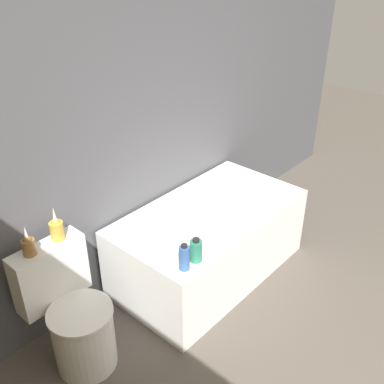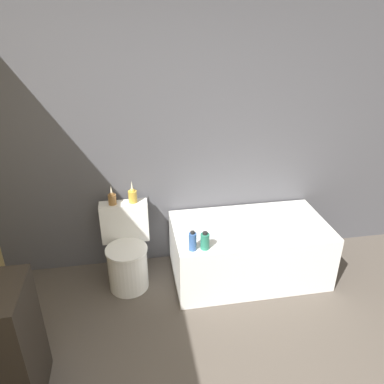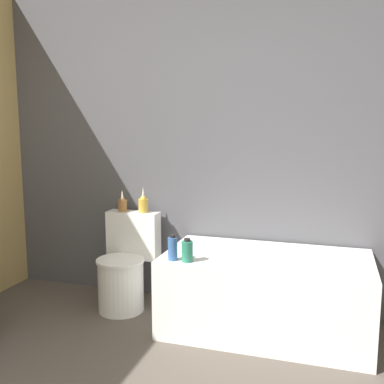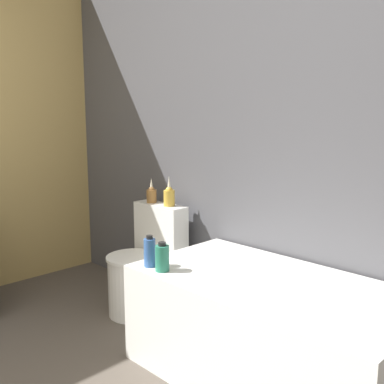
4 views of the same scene
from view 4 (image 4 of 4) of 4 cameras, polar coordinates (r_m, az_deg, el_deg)
wall_back_tiled at (r=3.04m, az=3.18°, el=8.05°), size 6.40×0.06×2.60m
bathtub at (r=2.47m, az=9.72°, el=-16.93°), size 1.44×0.78×0.56m
toilet at (r=3.25m, az=-6.31°, el=-9.53°), size 0.44×0.51×0.75m
vase_gold at (r=3.30m, az=-5.16°, el=-0.27°), size 0.07×0.07×0.18m
vase_silver at (r=3.16m, az=-2.92°, el=-0.47°), size 0.08×0.08×0.21m
shampoo_bottle_tall at (r=2.51m, az=-5.39°, el=-7.61°), size 0.07×0.07×0.18m
shampoo_bottle_short at (r=2.44m, az=-3.81°, el=-8.33°), size 0.08×0.08×0.16m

